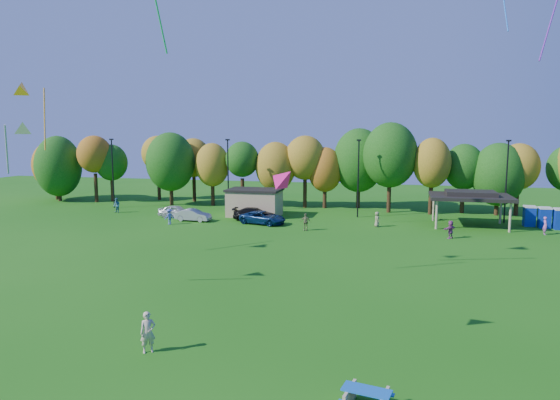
% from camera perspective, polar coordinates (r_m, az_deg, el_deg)
% --- Properties ---
extents(ground, '(160.00, 160.00, 0.00)m').
position_cam_1_polar(ground, '(21.85, -6.30, -19.01)').
color(ground, '#19600F').
rests_on(ground, ground).
extents(tree_line, '(93.57, 10.55, 11.15)m').
position_cam_1_polar(tree_line, '(64.43, 6.67, 4.14)').
color(tree_line, black).
rests_on(tree_line, ground).
extents(lamp_posts, '(64.50, 0.25, 9.09)m').
position_cam_1_polar(lamp_posts, '(58.72, 8.94, 2.77)').
color(lamp_posts, black).
rests_on(lamp_posts, ground).
extents(utility_building, '(6.30, 4.30, 3.25)m').
position_cam_1_polar(utility_building, '(59.33, -2.92, -0.27)').
color(utility_building, tan).
rests_on(utility_building, ground).
extents(pavilion, '(8.20, 6.20, 3.77)m').
position_cam_1_polar(pavilion, '(56.17, 20.93, 0.42)').
color(pavilion, tan).
rests_on(pavilion, ground).
extents(porta_potties, '(3.75, 2.36, 2.18)m').
position_cam_1_polar(porta_potties, '(58.79, 27.97, -1.76)').
color(porta_potties, '#0B2A97').
rests_on(porta_potties, ground).
extents(picnic_table, '(1.97, 1.74, 0.75)m').
position_cam_1_polar(picnic_table, '(19.34, 9.85, -21.38)').
color(picnic_table, tan).
rests_on(picnic_table, ground).
extents(kite_flyer, '(0.82, 0.78, 1.88)m').
position_cam_1_polar(kite_flyer, '(23.84, -14.87, -14.40)').
color(kite_flyer, beige).
rests_on(kite_flyer, ground).
extents(car_a, '(4.28, 1.87, 1.44)m').
position_cam_1_polar(car_a, '(59.65, -11.77, -1.27)').
color(car_a, silver).
rests_on(car_a, ground).
extents(car_b, '(4.13, 1.60, 1.34)m').
position_cam_1_polar(car_b, '(56.81, -9.90, -1.71)').
color(car_b, '#9E9FA3').
rests_on(car_b, ground).
extents(car_c, '(5.51, 3.59, 1.41)m').
position_cam_1_polar(car_c, '(54.15, -1.98, -2.02)').
color(car_c, navy).
rests_on(car_c, ground).
extents(car_d, '(5.12, 2.43, 1.44)m').
position_cam_1_polar(car_d, '(56.37, -2.87, -1.63)').
color(car_d, black).
rests_on(car_d, ground).
extents(far_person_0, '(0.44, 0.65, 1.76)m').
position_cam_1_polar(far_person_0, '(54.88, 28.04, -2.61)').
color(far_person_0, '#C65DBB').
rests_on(far_person_0, ground).
extents(far_person_1, '(1.45, 1.49, 1.70)m').
position_cam_1_polar(far_person_1, '(49.38, 18.90, -3.21)').
color(far_person_1, '#A64590').
rests_on(far_person_1, ground).
extents(far_person_2, '(1.07, 0.95, 1.83)m').
position_cam_1_polar(far_person_2, '(65.00, -18.16, -0.59)').
color(far_person_2, teal).
rests_on(far_person_2, ground).
extents(far_person_3, '(0.77, 0.92, 1.60)m').
position_cam_1_polar(far_person_3, '(53.45, 11.01, -2.18)').
color(far_person_3, gray).
rests_on(far_person_3, ground).
extents(far_person_4, '(1.11, 1.27, 1.71)m').
position_cam_1_polar(far_person_4, '(55.24, -12.55, -1.85)').
color(far_person_4, '#5665BD').
rests_on(far_person_4, ground).
extents(far_person_5, '(1.07, 0.53, 1.76)m').
position_cam_1_polar(far_person_5, '(50.57, 2.93, -2.52)').
color(far_person_5, olive).
rests_on(far_person_5, ground).
extents(kite_0, '(1.60, 1.43, 1.32)m').
position_cam_1_polar(kite_0, '(21.59, 0.54, 2.54)').
color(kite_0, '#CE0B68').
extents(kite_2, '(2.32, 3.10, 5.46)m').
position_cam_1_polar(kite_2, '(41.81, -27.41, 11.30)').
color(kite_2, '#FF9E1A').
extents(kite_11, '(1.86, 1.97, 3.47)m').
position_cam_1_polar(kite_11, '(32.87, -27.39, 7.45)').
color(kite_11, '#B6B6B6').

